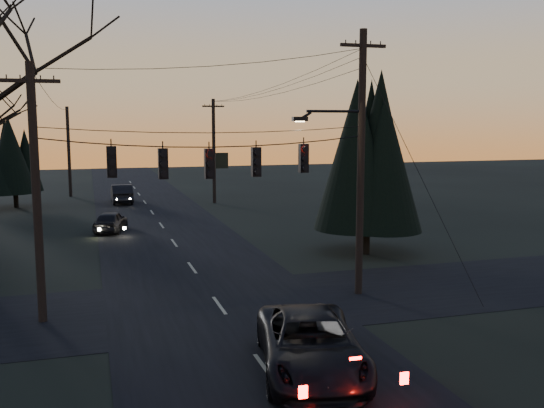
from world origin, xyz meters
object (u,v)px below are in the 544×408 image
object	(u,v)px
utility_pole_right	(358,294)
utility_pole_far_r	(214,203)
utility_pole_left	(43,321)
suv_near	(311,345)
sedan_oncoming_a	(111,222)
evergreen_right	(368,163)
sedan_oncoming_b	(122,194)
utility_pole_far_l	(71,197)

from	to	relation	value
utility_pole_right	utility_pole_far_r	size ratio (longest dim) A/B	1.18
utility_pole_left	suv_near	size ratio (longest dim) A/B	1.53
utility_pole_left	sedan_oncoming_a	xyz separation A→B (m)	(2.80, 16.65, 0.64)
utility_pole_far_r	evergreen_right	world-z (taller)	evergreen_right
evergreen_right	sedan_oncoming_b	world-z (taller)	evergreen_right
utility_pole_far_r	sedan_oncoming_a	distance (m)	14.32
utility_pole_far_l	sedan_oncoming_b	xyz separation A→B (m)	(4.17, -5.84, 0.76)
utility_pole_far_l	utility_pole_far_r	bearing A→B (deg)	-34.82
suv_near	sedan_oncoming_a	xyz separation A→B (m)	(-4.29, 23.15, -0.14)
utility_pole_left	utility_pole_far_r	distance (m)	30.27
sedan_oncoming_a	sedan_oncoming_b	xyz separation A→B (m)	(1.37, 13.52, 0.12)
sedan_oncoming_a	evergreen_right	bearing A→B (deg)	155.02
utility_pole_right	utility_pole_far_l	world-z (taller)	utility_pole_right
sedan_oncoming_a	sedan_oncoming_b	world-z (taller)	sedan_oncoming_b
utility_pole_far_l	suv_near	distance (m)	43.10
evergreen_right	suv_near	size ratio (longest dim) A/B	1.44
utility_pole_far_l	sedan_oncoming_a	distance (m)	19.57
evergreen_right	utility_pole_left	bearing A→B (deg)	-156.62
utility_pole_far_r	sedan_oncoming_b	size ratio (longest dim) A/B	1.85
sedan_oncoming_a	sedan_oncoming_b	size ratio (longest dim) A/B	0.81
evergreen_right	utility_pole_far_l	bearing A→B (deg)	116.78
utility_pole_far_r	utility_pole_right	bearing A→B (deg)	-90.00
utility_pole_right	sedan_oncoming_b	distance (m)	31.05
utility_pole_left	utility_pole_far_r	bearing A→B (deg)	67.67
utility_pole_left	suv_near	xyz separation A→B (m)	(7.09, -6.51, 0.77)
utility_pole_left	evergreen_right	world-z (taller)	evergreen_right
utility_pole_right	sedan_oncoming_a	distance (m)	18.79
utility_pole_right	sedan_oncoming_b	world-z (taller)	utility_pole_right
utility_pole_right	suv_near	xyz separation A→B (m)	(-4.41, -6.51, 0.77)
utility_pole_left	utility_pole_far_l	bearing A→B (deg)	90.00
utility_pole_left	utility_pole_right	bearing A→B (deg)	0.00
utility_pole_right	suv_near	distance (m)	7.90
utility_pole_right	suv_near	size ratio (longest dim) A/B	1.80
utility_pole_left	suv_near	bearing A→B (deg)	-42.54
suv_near	sedan_oncoming_a	bearing A→B (deg)	112.42
utility_pole_right	utility_pole_left	distance (m)	11.50
utility_pole_far_l	evergreen_right	xyz separation A→B (m)	(14.92, -29.55, 4.58)
utility_pole_far_r	utility_pole_left	bearing A→B (deg)	-112.33
utility_pole_right	sedan_oncoming_a	xyz separation A→B (m)	(-8.70, 16.65, 0.64)
utility_pole_far_r	sedan_oncoming_b	xyz separation A→B (m)	(-7.33, 2.16, 0.76)
utility_pole_left	suv_near	distance (m)	9.65
evergreen_right	sedan_oncoming_b	xyz separation A→B (m)	(-10.75, 23.72, -3.83)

